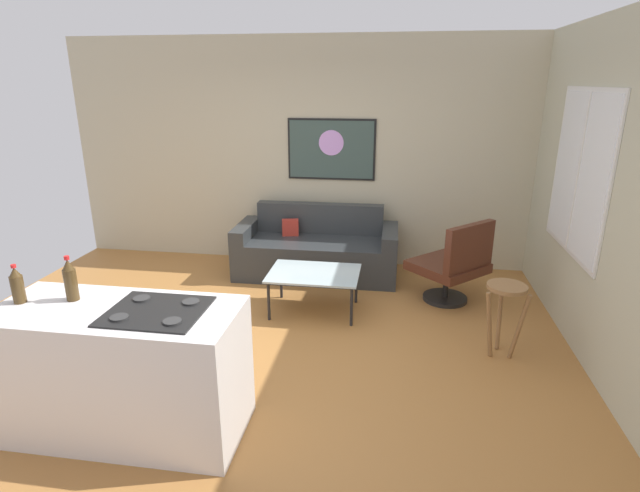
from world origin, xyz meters
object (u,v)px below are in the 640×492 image
object	(u,v)px
coffee_table	(314,275)
soda_bottle	(17,286)
bar_stool	(505,301)
soda_bottle_2	(70,280)
couch	(317,252)
armchair	(454,264)
wall_painting	(331,149)

from	to	relation	value
coffee_table	soda_bottle	bearing A→B (deg)	-128.58
bar_stool	soda_bottle_2	size ratio (longest dim) A/B	2.13
soda_bottle	soda_bottle_2	world-z (taller)	soda_bottle_2
bar_stool	couch	bearing A→B (deg)	138.68
couch	bar_stool	size ratio (longest dim) A/B	2.98
couch	armchair	xyz separation A→B (m)	(1.56, -0.61, 0.15)
couch	coffee_table	world-z (taller)	couch
coffee_table	armchair	xyz separation A→B (m)	(1.42, 0.43, 0.04)
armchair	wall_painting	distance (m)	2.09
wall_painting	soda_bottle_2	bearing A→B (deg)	-110.08
armchair	soda_bottle_2	world-z (taller)	soda_bottle_2
soda_bottle	soda_bottle_2	xyz separation A→B (m)	(0.32, 0.09, 0.02)
wall_painting	coffee_table	bearing A→B (deg)	-88.75
bar_stool	wall_painting	world-z (taller)	wall_painting
couch	wall_painting	world-z (taller)	wall_painting
couch	soda_bottle_2	bearing A→B (deg)	-111.17
armchair	coffee_table	bearing A→B (deg)	-163.22
armchair	soda_bottle	world-z (taller)	soda_bottle
couch	armchair	size ratio (longest dim) A/B	2.08
soda_bottle	soda_bottle_2	size ratio (longest dim) A/B	0.86
bar_stool	wall_painting	bearing A→B (deg)	129.78
soda_bottle_2	wall_painting	xyz separation A→B (m)	(1.26, 3.44, 0.43)
bar_stool	wall_painting	distance (m)	2.93
bar_stool	coffee_table	bearing A→B (deg)	160.58
coffee_table	wall_painting	distance (m)	1.86
soda_bottle	coffee_table	bearing A→B (deg)	51.42
armchair	bar_stool	xyz separation A→B (m)	(0.32, -1.04, 0.07)
couch	soda_bottle	xyz separation A→B (m)	(-1.47, -3.06, 0.73)
soda_bottle	wall_painting	bearing A→B (deg)	65.96
couch	armchair	distance (m)	1.69
bar_stool	soda_bottle_2	xyz separation A→B (m)	(-3.03, -1.31, 0.53)
coffee_table	couch	bearing A→B (deg)	97.78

